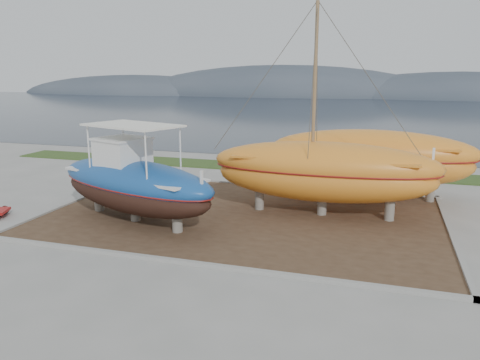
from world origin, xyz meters
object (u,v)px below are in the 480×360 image
(white_dinghy, at_px, (136,182))
(orange_sailboat, at_px, (326,112))
(orange_bare_hull, at_px, (370,165))
(blue_caique, at_px, (133,173))

(white_dinghy, xyz_separation_m, orange_sailboat, (10.49, -1.06, 4.22))
(white_dinghy, relative_size, orange_bare_hull, 0.37)
(white_dinghy, relative_size, orange_sailboat, 0.38)
(orange_sailboat, xyz_separation_m, orange_bare_hull, (1.98, 4.07, -3.05))
(orange_sailboat, bearing_deg, orange_bare_hull, 63.73)
(orange_sailboat, bearing_deg, blue_caique, -157.01)
(blue_caique, xyz_separation_m, orange_sailboat, (7.99, 3.45, 2.62))
(orange_sailboat, height_order, orange_bare_hull, orange_sailboat)
(orange_bare_hull, bearing_deg, orange_sailboat, -115.49)
(blue_caique, distance_m, orange_bare_hull, 12.49)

